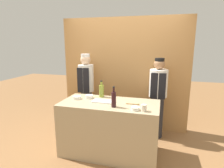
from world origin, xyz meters
TOP-DOWN VIEW (x-y plane):
  - ground_plane at (0.00, 0.00)m, footprint 14.00×14.00m
  - cabinet_wall at (0.00, 1.17)m, footprint 2.75×0.18m
  - counter at (0.00, 0.00)m, footprint 1.61×0.76m
  - sauce_bowl_brown at (0.46, -0.24)m, footprint 0.13×0.13m
  - sauce_bowl_purple at (-0.42, 0.14)m, footprint 0.14×0.14m
  - sauce_bowl_white at (-0.61, 0.04)m, footprint 0.14×0.14m
  - cutting_board at (-0.11, -0.00)m, footprint 0.37×0.18m
  - bottle_wine at (0.12, -0.19)m, footprint 0.07×0.07m
  - bottle_oil at (-0.23, 0.28)m, footprint 0.09×0.09m
  - cup_cream at (0.59, -0.26)m, footprint 0.08×0.08m
  - wooden_spoon at (0.41, 0.00)m, footprint 0.22×0.04m
  - chef_left at (-0.75, 0.80)m, footprint 0.32×0.32m
  - chef_right at (0.75, 0.80)m, footprint 0.35×0.35m

SIDE VIEW (x-z plane):
  - ground_plane at x=0.00m, z-range 0.00..0.00m
  - counter at x=0.00m, z-range 0.00..0.91m
  - chef_right at x=0.75m, z-range 0.07..1.66m
  - chef_left at x=-0.75m, z-range 0.08..1.73m
  - cutting_board at x=-0.11m, z-range 0.91..0.93m
  - wooden_spoon at x=0.41m, z-range 0.91..0.93m
  - sauce_bowl_brown at x=0.46m, z-range 0.91..0.96m
  - sauce_bowl_white at x=-0.61m, z-range 0.91..0.96m
  - sauce_bowl_purple at x=-0.42m, z-range 0.91..0.97m
  - cup_cream at x=0.59m, z-range 0.91..1.01m
  - bottle_oil at x=-0.23m, z-range 0.88..1.18m
  - bottle_wine at x=0.12m, z-range 0.88..1.20m
  - cabinet_wall at x=0.00m, z-range 0.00..2.40m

